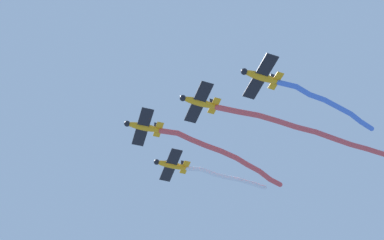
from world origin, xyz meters
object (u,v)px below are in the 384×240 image
airplane_left_wing (199,102)px  airplane_slot (260,76)px  airplane_right_wing (171,165)px  airplane_lead (143,127)px

airplane_left_wing → airplane_slot: size_ratio=1.00×
airplane_left_wing → airplane_right_wing: airplane_right_wing is taller
airplane_right_wing → airplane_left_wing: bearing=90.6°
airplane_left_wing → airplane_right_wing: (6.28, 12.88, 0.30)m
airplane_lead → airplane_left_wing: 9.64m
airplane_lead → airplane_right_wing: 9.64m
airplane_slot → airplane_right_wing: bearing=-75.9°
airplane_right_wing → airplane_slot: bearing=107.3°
airplane_right_wing → airplane_slot: size_ratio=0.99×
airplane_lead → airplane_right_wing: (8.93, 3.61, 0.30)m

